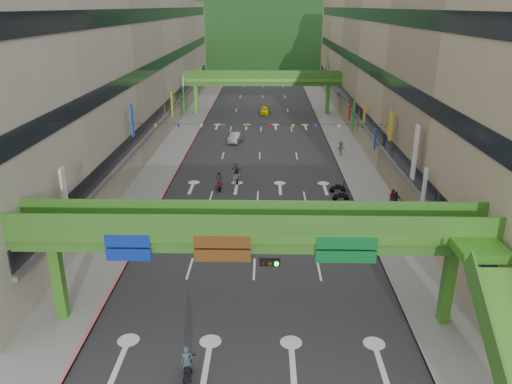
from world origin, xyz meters
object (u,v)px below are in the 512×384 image
at_px(scooter_rider_near, 187,365).
at_px(scooter_rider_mid, 241,238).
at_px(car_yellow, 265,110).
at_px(pedestrian_red, 393,200).
at_px(car_silver, 235,137).
at_px(overpass_near, 269,245).

relative_size(scooter_rider_near, scooter_rider_mid, 0.86).
height_order(scooter_rider_mid, car_yellow, scooter_rider_mid).
xyz_separation_m(scooter_rider_near, pedestrian_red, (15.18, 22.46, -0.05)).
xyz_separation_m(car_silver, car_yellow, (3.89, 18.65, 0.01)).
relative_size(overpass_near, car_yellow, 7.35).
bearing_deg(scooter_rider_near, pedestrian_red, 55.94).
relative_size(car_silver, car_yellow, 1.02).
xyz_separation_m(car_silver, pedestrian_red, (15.55, -22.97, 0.18)).
bearing_deg(car_yellow, car_silver, -98.72).
height_order(car_yellow, pedestrian_red, pedestrian_red).
bearing_deg(overpass_near, scooter_rider_near, -131.79).
height_order(overpass_near, car_yellow, overpass_near).
bearing_deg(overpass_near, car_silver, 95.96).
xyz_separation_m(overpass_near, pedestrian_red, (11.27, 18.08, -4.38)).
bearing_deg(car_silver, car_yellow, 87.80).
height_order(scooter_rider_mid, car_silver, scooter_rider_mid).
xyz_separation_m(scooter_rider_mid, car_yellow, (1.54, 50.54, -0.51)).
distance_m(scooter_rider_near, scooter_rider_mid, 13.69).
distance_m(scooter_rider_near, car_yellow, 64.18).
bearing_deg(pedestrian_red, car_yellow, 116.24).
bearing_deg(scooter_rider_mid, overpass_near, -78.08).
xyz_separation_m(car_yellow, pedestrian_red, (11.66, -41.63, 0.18)).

